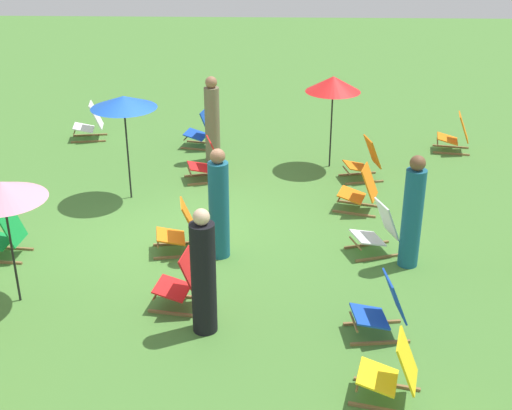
{
  "coord_description": "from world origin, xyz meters",
  "views": [
    {
      "loc": [
        10.17,
        1.54,
        5.25
      ],
      "look_at": [
        0.0,
        1.2,
        0.5
      ],
      "focal_mm": 48.77,
      "sensor_mm": 36.0,
      "label": 1
    }
  ],
  "objects": [
    {
      "name": "deckchair_6",
      "position": [
        -0.92,
        2.99,
        0.37
      ],
      "size": [
        0.68,
        0.87,
        0.83
      ],
      "rotation": [
        0.0,
        0.0,
        -0.3
      ],
      "color": "olive",
      "rests_on": "ground"
    },
    {
      "name": "deckchair_10",
      "position": [
        0.92,
        -2.61,
        0.37
      ],
      "size": [
        0.53,
        0.79,
        0.83
      ],
      "rotation": [
        0.0,
        0.0,
        -0.08
      ],
      "color": "olive",
      "rests_on": "ground"
    },
    {
      "name": "person_0",
      "position": [
        0.78,
        0.67,
        0.83
      ],
      "size": [
        0.33,
        0.33,
        1.75
      ],
      "rotation": [
        0.0,
        0.0,
        0.06
      ],
      "color": "#195972",
      "rests_on": "ground"
    },
    {
      "name": "deckchair_7",
      "position": [
        0.67,
        0.05,
        0.37
      ],
      "size": [
        0.6,
        0.83,
        0.83
      ],
      "rotation": [
        0.0,
        0.0,
        0.17
      ],
      "color": "olive",
      "rests_on": "ground"
    },
    {
      "name": "person_2",
      "position": [
        2.75,
        0.64,
        0.81
      ],
      "size": [
        0.45,
        0.45,
        1.72
      ],
      "rotation": [
        0.0,
        0.0,
        5.47
      ],
      "color": "black",
      "rests_on": "ground"
    },
    {
      "name": "umbrella_1",
      "position": [
        2.14,
        -1.99,
        1.65
      ],
      "size": [
        1.14,
        1.14,
        1.78
      ],
      "color": "black",
      "rests_on": "ground"
    },
    {
      "name": "deckchair_13",
      "position": [
        2.77,
        2.88,
        0.37
      ],
      "size": [
        0.56,
        0.81,
        0.83
      ],
      "rotation": [
        0.0,
        0.0,
        0.12
      ],
      "color": "olive",
      "rests_on": "ground"
    },
    {
      "name": "person_3",
      "position": [
        -3.25,
        0.2,
        0.85
      ],
      "size": [
        0.37,
        0.37,
        1.77
      ],
      "rotation": [
        0.0,
        0.0,
        2.88
      ],
      "color": "#72664C",
      "rests_on": "ground"
    },
    {
      "name": "deckchair_3",
      "position": [
        -4.46,
        -2.64,
        0.37
      ],
      "size": [
        0.59,
        0.82,
        0.83
      ],
      "rotation": [
        0.0,
        0.0,
        0.15
      ],
      "color": "olive",
      "rests_on": "ground"
    },
    {
      "name": "deckchair_2",
      "position": [
        4.01,
        2.83,
        0.37
      ],
      "size": [
        0.64,
        0.85,
        0.83
      ],
      "rotation": [
        0.0,
        0.0,
        -0.24
      ],
      "color": "olive",
      "rests_on": "ground"
    },
    {
      "name": "deckchair_12",
      "position": [
        -2.35,
        3.21,
        0.37
      ],
      "size": [
        0.63,
        0.85,
        0.83
      ],
      "rotation": [
        0.0,
        0.0,
        0.22
      ],
      "color": "olive",
      "rests_on": "ground"
    },
    {
      "name": "deckchair_4",
      "position": [
        0.59,
        3.09,
        0.37
      ],
      "size": [
        0.69,
        0.87,
        0.83
      ],
      "rotation": [
        0.0,
        0.0,
        0.31
      ],
      "color": "olive",
      "rests_on": "ground"
    },
    {
      "name": "deckchair_15",
      "position": [
        2.23,
        0.29,
        0.37
      ],
      "size": [
        0.6,
        0.83,
        0.83
      ],
      "rotation": [
        0.0,
        0.0,
        -0.17
      ],
      "color": "olive",
      "rests_on": "ground"
    },
    {
      "name": "ground_plane",
      "position": [
        0.0,
        0.0,
        0.0
      ],
      "size": [
        40.0,
        40.0,
        0.0
      ],
      "primitive_type": "plane",
      "color": "#477A33"
    },
    {
      "name": "person_1",
      "position": [
        0.97,
        3.52,
        0.84
      ],
      "size": [
        0.41,
        0.41,
        1.76
      ],
      "rotation": [
        0.0,
        0.0,
        3.66
      ],
      "color": "#195972",
      "rests_on": "ground"
    },
    {
      "name": "deckchair_1",
      "position": [
        -4.03,
        -0.09,
        0.37
      ],
      "size": [
        0.62,
        0.84,
        0.83
      ],
      "rotation": [
        0.0,
        0.0,
        -0.21
      ],
      "color": "olive",
      "rests_on": "ground"
    },
    {
      "name": "deckchair_5",
      "position": [
        -2.22,
        0.2,
        0.37
      ],
      "size": [
        0.66,
        0.86,
        0.83
      ],
      "rotation": [
        0.0,
        0.0,
        0.27
      ],
      "color": "olive",
      "rests_on": "ground"
    },
    {
      "name": "deckchair_9",
      "position": [
        -3.95,
        5.31,
        0.37
      ],
      "size": [
        0.61,
        0.83,
        0.83
      ],
      "rotation": [
        0.0,
        0.0,
        -0.18
      ],
      "color": "olive",
      "rests_on": "ground"
    },
    {
      "name": "umbrella_2",
      "position": [
        -1.33,
        -1.13,
        1.8
      ],
      "size": [
        1.15,
        1.15,
        1.91
      ],
      "color": "black",
      "rests_on": "ground"
    },
    {
      "name": "umbrella_0",
      "position": [
        -2.99,
        2.59,
        1.7
      ],
      "size": [
        1.08,
        1.08,
        1.86
      ],
      "color": "black",
      "rests_on": "ground"
    }
  ]
}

